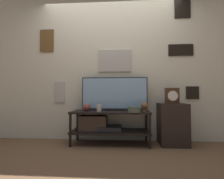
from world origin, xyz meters
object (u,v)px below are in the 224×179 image
at_px(vase_wide_bowl, 134,109).
at_px(vase_round_glass, 87,107).
at_px(television, 114,93).
at_px(decorative_bust, 144,106).
at_px(mantel_clock, 172,96).
at_px(candle_jar, 99,108).

height_order(vase_wide_bowl, vase_round_glass, vase_round_glass).
distance_m(television, decorative_bust, 0.55).
height_order(vase_wide_bowl, decorative_bust, decorative_bust).
relative_size(vase_round_glass, mantel_clock, 0.47).
bearing_deg(mantel_clock, candle_jar, -173.23).
relative_size(candle_jar, mantel_clock, 0.45).
bearing_deg(vase_round_glass, candle_jar, -21.08).
distance_m(decorative_bust, mantel_clock, 0.49).
xyz_separation_m(candle_jar, decorative_bust, (0.71, 0.06, 0.03)).
distance_m(vase_wide_bowl, candle_jar, 0.55).
bearing_deg(mantel_clock, vase_round_glass, -177.73).
bearing_deg(candle_jar, vase_round_glass, 158.92).
height_order(vase_round_glass, decorative_bust, decorative_bust).
height_order(television, candle_jar, television).
height_order(television, mantel_clock, television).
height_order(vase_wide_bowl, mantel_clock, mantel_clock).
height_order(candle_jar, decorative_bust, decorative_bust).
height_order(television, vase_wide_bowl, television).
bearing_deg(decorative_bust, television, 162.30).
bearing_deg(vase_round_glass, decorative_bust, -1.27).
bearing_deg(vase_wide_bowl, decorative_bust, 37.50).
height_order(decorative_bust, mantel_clock, mantel_clock).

